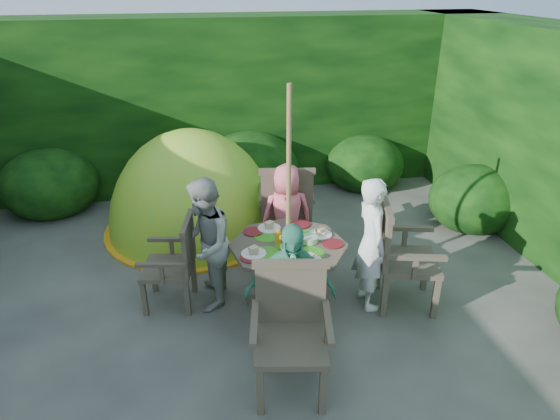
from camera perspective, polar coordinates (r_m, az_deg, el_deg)
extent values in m
plane|color=#43403B|center=(4.66, -4.87, -15.12)|extent=(60.00, 60.00, 0.00)
cube|color=black|center=(7.75, -8.83, 11.89)|extent=(9.00, 1.00, 2.50)
cylinder|color=#40362A|center=(4.98, 0.91, -7.50)|extent=(0.11, 0.11, 0.63)
cube|color=#40362A|center=(5.14, 0.88, -10.20)|extent=(0.84, 0.25, 0.06)
cube|color=#40362A|center=(5.14, 0.88, -10.20)|extent=(0.25, 0.84, 0.06)
cylinder|color=#40362A|center=(4.81, 0.93, -4.14)|extent=(1.35, 1.35, 0.04)
cylinder|color=green|center=(4.65, -1.56, -4.95)|extent=(0.26, 0.26, 0.00)
cylinder|color=green|center=(4.66, 3.51, -4.93)|extent=(0.26, 0.26, 0.00)
cylinder|color=green|center=(4.94, -1.48, -2.98)|extent=(0.26, 0.26, 0.00)
cylinder|color=green|center=(4.95, 3.27, -2.97)|extent=(0.26, 0.26, 0.00)
cylinder|color=green|center=(4.80, 0.94, -3.93)|extent=(0.26, 0.26, 0.00)
cylinder|color=white|center=(4.97, 4.62, -2.78)|extent=(0.23, 0.23, 0.01)
cylinder|color=white|center=(5.08, -1.24, -2.08)|extent=(0.23, 0.23, 0.01)
cylinder|color=white|center=(4.64, -3.02, -4.98)|extent=(0.23, 0.23, 0.01)
cylinder|color=white|center=(4.52, 3.39, -5.84)|extent=(0.23, 0.23, 0.01)
cylinder|color=red|center=(4.82, 6.04, -3.83)|extent=(0.20, 0.20, 0.01)
cylinder|color=red|center=(5.16, 2.32, -1.64)|extent=(0.20, 0.20, 0.01)
cylinder|color=red|center=(5.02, -3.08, -2.46)|extent=(0.20, 0.20, 0.01)
cylinder|color=red|center=(4.58, -3.36, -5.41)|extent=(0.20, 0.20, 0.01)
cylinder|color=red|center=(4.45, 2.76, -6.42)|extent=(0.20, 0.20, 0.01)
cylinder|color=green|center=(4.83, 3.36, -3.34)|extent=(0.17, 0.17, 0.06)
cylinder|color=olive|center=(4.60, 0.97, 0.72)|extent=(0.05, 0.05, 2.20)
cube|color=#40362A|center=(5.06, 14.47, -5.75)|extent=(0.68, 0.69, 0.05)
cube|color=#40362A|center=(5.05, 17.37, -9.52)|extent=(0.07, 0.07, 0.46)
cube|color=#40362A|center=(5.44, 16.27, -6.63)|extent=(0.07, 0.07, 0.46)
cube|color=#40362A|center=(4.95, 11.87, -9.57)|extent=(0.07, 0.07, 0.46)
cube|color=#40362A|center=(5.35, 11.19, -6.61)|extent=(0.07, 0.07, 0.46)
cube|color=#40362A|center=(4.87, 11.80, -2.74)|extent=(0.19, 0.56, 0.55)
cube|color=#40362A|center=(4.71, 15.35, -5.25)|extent=(0.55, 0.19, 0.04)
cube|color=#40362A|center=(5.20, 14.19, -2.05)|extent=(0.55, 0.19, 0.04)
cube|color=#40362A|center=(5.05, -12.69, -6.52)|extent=(0.55, 0.57, 0.05)
cube|color=#40362A|center=(5.37, -14.23, -7.18)|extent=(0.06, 0.06, 0.40)
cube|color=#40362A|center=(5.04, -15.26, -9.70)|extent=(0.06, 0.06, 0.40)
cube|color=#40362A|center=(5.29, -9.83, -7.28)|extent=(0.06, 0.06, 0.40)
cube|color=#40362A|center=(4.95, -10.55, -9.86)|extent=(0.06, 0.06, 0.40)
cube|color=#40362A|center=(4.88, -10.37, -4.03)|extent=(0.13, 0.49, 0.47)
cube|color=#40362A|center=(5.16, -12.36, -3.31)|extent=(0.47, 0.14, 0.04)
cube|color=#40362A|center=(4.75, -13.47, -6.14)|extent=(0.47, 0.14, 0.04)
cube|color=#40362A|center=(5.93, 0.70, 0.02)|extent=(0.67, 0.65, 0.06)
cube|color=#40362A|center=(6.27, 2.84, -1.02)|extent=(0.06, 0.06, 0.47)
cube|color=#40362A|center=(6.26, -1.63, -1.07)|extent=(0.06, 0.06, 0.47)
cube|color=#40362A|center=(5.84, 3.17, -3.16)|extent=(0.06, 0.06, 0.47)
cube|color=#40362A|center=(5.82, -1.64, -3.21)|extent=(0.06, 0.06, 0.47)
cube|color=#40362A|center=(5.57, 0.81, 1.63)|extent=(0.58, 0.14, 0.56)
cube|color=#40362A|center=(5.86, 3.54, 2.01)|extent=(0.15, 0.56, 0.04)
cube|color=#40362A|center=(5.84, -2.13, 1.96)|extent=(0.15, 0.56, 0.04)
cube|color=#40362A|center=(3.95, 1.26, -15.12)|extent=(0.64, 0.63, 0.05)
cube|color=#40362A|center=(3.94, -2.29, -19.92)|extent=(0.06, 0.06, 0.45)
cube|color=#40362A|center=(3.95, 4.93, -19.84)|extent=(0.06, 0.06, 0.45)
cube|color=#40362A|center=(4.28, -2.09, -15.47)|extent=(0.06, 0.06, 0.45)
cube|color=#40362A|center=(4.29, 4.38, -15.41)|extent=(0.06, 0.06, 0.45)
cube|color=#40362A|center=(3.97, 1.21, -9.59)|extent=(0.55, 0.15, 0.53)
cube|color=#40362A|center=(3.82, -2.95, -12.70)|extent=(0.15, 0.53, 0.04)
cube|color=#40362A|center=(3.83, 5.53, -12.63)|extent=(0.15, 0.53, 0.04)
imported|color=white|center=(4.88, 10.39, -3.81)|extent=(0.33, 0.50, 1.35)
imported|color=#9B9C97|center=(4.85, -8.58, -3.96)|extent=(0.59, 0.71, 1.33)
imported|color=#FF697E|center=(5.54, 0.77, -0.62)|extent=(0.59, 0.39, 1.18)
imported|color=#46A37D|center=(4.13, 1.16, -9.67)|extent=(0.79, 0.41, 1.30)
ellipsoid|color=#B3CD27|center=(6.66, -9.68, -1.97)|extent=(2.26, 2.26, 2.62)
ellipsoid|color=black|center=(6.01, -9.01, -5.12)|extent=(0.76, 0.43, 0.90)
cylinder|color=#FFA21A|center=(6.65, -9.69, -1.86)|extent=(2.30, 2.30, 0.03)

